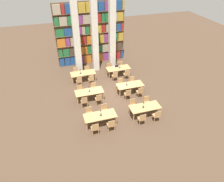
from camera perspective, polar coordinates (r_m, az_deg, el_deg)
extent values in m
plane|color=#4C3828|center=(16.00, -0.30, -1.44)|extent=(40.00, 40.00, 0.00)
cube|color=brown|center=(19.92, -5.56, 14.66)|extent=(6.16, 0.06, 5.50)
cube|color=brown|center=(20.97, -5.16, 7.58)|extent=(6.16, 0.35, 0.03)
cube|color=navy|center=(20.43, -12.89, 7.38)|extent=(0.38, 0.20, 0.79)
cube|color=navy|center=(20.46, -11.53, 7.60)|extent=(0.46, 0.20, 0.79)
cube|color=navy|center=(20.51, -9.95, 7.85)|extent=(0.62, 0.20, 0.79)
cube|color=#84387A|center=(20.59, -8.14, 8.13)|extent=(0.58, 0.20, 0.79)
cube|color=orange|center=(20.69, -6.34, 8.39)|extent=(0.68, 0.20, 0.79)
cube|color=maroon|center=(20.81, -4.56, 8.65)|extent=(0.58, 0.20, 0.79)
cube|color=orange|center=(20.92, -3.09, 8.86)|extent=(0.41, 0.20, 0.79)
cube|color=#84387A|center=(21.04, -1.69, 9.05)|extent=(0.53, 0.20, 0.79)
cube|color=navy|center=(21.18, -0.29, 9.23)|extent=(0.42, 0.20, 0.79)
cube|color=maroon|center=(21.35, 1.25, 9.43)|extent=(0.68, 0.20, 0.79)
cube|color=navy|center=(21.50, 2.53, 9.58)|extent=(0.20, 0.20, 0.79)
cube|color=brown|center=(20.58, -5.29, 9.87)|extent=(6.16, 0.35, 0.03)
cube|color=#236B38|center=(20.07, -13.27, 9.57)|extent=(0.33, 0.20, 0.68)
cube|color=#236B38|center=(20.10, -11.86, 9.79)|extent=(0.51, 0.20, 0.68)
cube|color=#47382D|center=(20.16, -10.11, 10.06)|extent=(0.66, 0.20, 0.68)
cube|color=orange|center=(20.24, -8.24, 10.34)|extent=(0.59, 0.20, 0.68)
cube|color=orange|center=(20.31, -6.89, 10.53)|extent=(0.31, 0.20, 0.68)
cube|color=#236B38|center=(20.40, -5.49, 10.73)|extent=(0.65, 0.20, 0.68)
cube|color=#236B38|center=(20.54, -3.52, 10.99)|extent=(0.66, 0.20, 0.68)
cube|color=tan|center=(20.71, -1.60, 11.23)|extent=(0.67, 0.20, 0.68)
cube|color=orange|center=(20.89, 0.25, 11.45)|extent=(0.62, 0.20, 0.68)
cube|color=#47382D|center=(21.08, 1.91, 11.64)|extent=(0.51, 0.20, 0.68)
cube|color=brown|center=(20.23, -5.42, 12.25)|extent=(6.16, 0.35, 0.03)
cube|color=orange|center=(19.73, -13.10, 12.16)|extent=(0.69, 0.20, 0.74)
cube|color=#84387A|center=(19.77, -11.47, 12.41)|extent=(0.35, 0.20, 0.74)
cube|color=tan|center=(19.83, -9.88, 12.64)|extent=(0.63, 0.20, 0.74)
cube|color=#B7932D|center=(19.89, -8.45, 12.84)|extent=(0.26, 0.20, 0.74)
cube|color=maroon|center=(19.95, -7.36, 12.99)|extent=(0.39, 0.20, 0.74)
cube|color=orange|center=(20.02, -6.05, 13.16)|extent=(0.39, 0.20, 0.74)
cube|color=#236B38|center=(20.14, -4.32, 13.38)|extent=(0.66, 0.20, 0.74)
cube|color=#B7932D|center=(20.27, -2.69, 13.57)|extent=(0.40, 0.20, 0.74)
cube|color=#84387A|center=(20.40, -1.28, 13.73)|extent=(0.56, 0.20, 0.74)
cube|color=#236B38|center=(20.58, 0.52, 13.92)|extent=(0.66, 0.20, 0.74)
cube|color=#B7932D|center=(20.77, 2.24, 14.09)|extent=(0.48, 0.20, 0.74)
cube|color=brown|center=(19.92, -5.57, 14.70)|extent=(6.16, 0.35, 0.03)
cube|color=#236B38|center=(19.44, -13.46, 14.53)|extent=(0.67, 0.20, 0.65)
cube|color=navy|center=(19.49, -11.43, 14.84)|extent=(0.63, 0.20, 0.65)
cube|color=#47382D|center=(19.55, -9.68, 15.08)|extent=(0.40, 0.20, 0.65)
cube|color=#84387A|center=(19.61, -8.46, 15.24)|extent=(0.31, 0.20, 0.65)
cube|color=tan|center=(19.66, -7.47, 15.37)|extent=(0.28, 0.20, 0.65)
cube|color=#236B38|center=(19.72, -6.41, 15.50)|extent=(0.33, 0.20, 0.65)
cube|color=orange|center=(19.83, -4.88, 15.68)|extent=(0.57, 0.20, 0.65)
cube|color=#B7932D|center=(19.94, -3.36, 15.85)|extent=(0.38, 0.20, 0.65)
cube|color=maroon|center=(20.04, -2.20, 15.97)|extent=(0.31, 0.20, 0.65)
cube|color=tan|center=(20.13, -1.19, 16.07)|extent=(0.29, 0.20, 0.65)
cube|color=#236B38|center=(20.27, 0.20, 16.20)|extent=(0.54, 0.20, 0.65)
cube|color=navy|center=(20.43, 1.69, 16.33)|extent=(0.38, 0.20, 0.65)
cube|color=maroon|center=(20.54, 2.66, 16.41)|extent=(0.25, 0.20, 0.65)
cube|color=brown|center=(19.64, -5.72, 17.22)|extent=(6.16, 0.35, 0.03)
cube|color=#236B38|center=(19.15, -14.32, 17.13)|extent=(0.36, 0.20, 0.72)
cube|color=tan|center=(19.19, -12.66, 17.38)|extent=(0.63, 0.20, 0.72)
cube|color=#236B38|center=(19.25, -10.62, 17.66)|extent=(0.62, 0.20, 0.72)
cube|color=#84387A|center=(19.34, -8.58, 17.93)|extent=(0.56, 0.20, 0.72)
cube|color=tan|center=(19.45, -6.60, 18.16)|extent=(0.69, 0.20, 0.72)
cube|color=#236B38|center=(19.57, -4.71, 18.36)|extent=(0.41, 0.20, 0.72)
cube|color=maroon|center=(19.67, -3.44, 18.49)|extent=(0.32, 0.20, 0.72)
cube|color=#236B38|center=(19.76, -2.36, 18.59)|extent=(0.28, 0.20, 0.72)
cube|color=#236B38|center=(19.87, -1.08, 18.70)|extent=(0.51, 0.20, 0.72)
cube|color=tan|center=(20.04, 0.57, 18.83)|extent=(0.57, 0.20, 0.72)
cube|color=#B7932D|center=(20.21, 2.19, 18.94)|extent=(0.51, 0.20, 0.72)
cube|color=brown|center=(19.40, -5.88, 19.82)|extent=(6.16, 0.35, 0.03)
cube|color=tan|center=(18.92, -14.34, 19.94)|extent=(0.61, 0.20, 0.79)
cube|color=maroon|center=(18.96, -12.77, 20.16)|extent=(0.26, 0.20, 0.79)
cube|color=navy|center=(19.01, -11.30, 20.36)|extent=(0.56, 0.20, 0.79)
cube|color=orange|center=(19.07, -9.66, 20.56)|extent=(0.36, 0.20, 0.79)
cube|color=#B7932D|center=(19.16, -7.93, 20.76)|extent=(0.58, 0.20, 0.79)
cube|color=#B7932D|center=(19.26, -6.13, 20.95)|extent=(0.46, 0.20, 0.79)
cube|color=navy|center=(19.37, -4.47, 21.11)|extent=(0.48, 0.20, 0.79)
cube|color=navy|center=(19.50, -2.85, 21.24)|extent=(0.50, 0.20, 0.79)
cube|color=#84387A|center=(19.65, -1.12, 21.37)|extent=(0.51, 0.20, 0.79)
cube|color=orange|center=(19.78, 0.27, 21.46)|extent=(0.35, 0.20, 0.79)
cube|color=navy|center=(19.94, 1.76, 21.55)|extent=(0.56, 0.20, 0.79)
cube|color=#B7932D|center=(20.07, 2.93, 21.60)|extent=(0.16, 0.20, 0.79)
cube|color=silver|center=(18.21, -9.25, 13.36)|extent=(0.51, 0.51, 6.00)
cube|color=silver|center=(18.46, -4.55, 13.97)|extent=(0.51, 0.51, 6.00)
cube|color=silver|center=(18.83, 0.03, 14.47)|extent=(0.51, 0.51, 6.00)
cube|color=tan|center=(13.20, -3.14, -6.43)|extent=(1.96, 0.87, 0.04)
cylinder|color=tan|center=(13.05, -6.56, -9.36)|extent=(0.07, 0.07, 0.69)
cylinder|color=tan|center=(13.37, 1.07, -7.84)|extent=(0.07, 0.07, 0.69)
cylinder|color=tan|center=(13.58, -7.19, -7.38)|extent=(0.07, 0.07, 0.69)
cylinder|color=tan|center=(13.89, 0.13, -5.97)|extent=(0.07, 0.07, 0.69)
cylinder|color=tan|center=(13.08, -5.43, -10.00)|extent=(0.04, 0.04, 0.41)
cylinder|color=tan|center=(13.13, -3.88, -9.69)|extent=(0.04, 0.04, 0.41)
cylinder|color=tan|center=(12.84, -5.09, -11.01)|extent=(0.04, 0.04, 0.41)
cylinder|color=tan|center=(12.89, -3.51, -10.69)|extent=(0.04, 0.04, 0.41)
cube|color=tan|center=(12.83, -4.52, -9.62)|extent=(0.42, 0.40, 0.04)
cube|color=tan|center=(12.54, -4.37, -9.41)|extent=(0.40, 0.03, 0.42)
cylinder|color=tan|center=(13.84, -4.88, -7.03)|extent=(0.04, 0.04, 0.41)
cylinder|color=tan|center=(13.79, -6.35, -7.31)|extent=(0.04, 0.04, 0.41)
cylinder|color=tan|center=(14.10, -5.20, -6.16)|extent=(0.04, 0.04, 0.41)
cylinder|color=tan|center=(14.05, -6.64, -6.43)|extent=(0.04, 0.04, 0.41)
cube|color=tan|center=(13.80, -5.82, -6.01)|extent=(0.42, 0.40, 0.04)
cube|color=tan|center=(13.80, -6.04, -4.81)|extent=(0.40, 0.03, 0.42)
cylinder|color=tan|center=(13.24, -1.30, -9.17)|extent=(0.04, 0.04, 0.41)
cylinder|color=tan|center=(13.32, 0.20, -8.86)|extent=(0.04, 0.04, 0.41)
cylinder|color=tan|center=(13.00, -0.88, -10.15)|extent=(0.04, 0.04, 0.41)
cylinder|color=tan|center=(13.08, 0.66, -9.82)|extent=(0.04, 0.04, 0.41)
cube|color=tan|center=(13.00, -0.33, -8.77)|extent=(0.42, 0.40, 0.04)
cube|color=tan|center=(12.72, -0.09, -8.54)|extent=(0.40, 0.03, 0.42)
cylinder|color=tan|center=(14.02, -1.01, -6.28)|extent=(0.04, 0.04, 0.41)
cylinder|color=tan|center=(13.94, -2.44, -6.56)|extent=(0.04, 0.04, 0.41)
cylinder|color=tan|center=(14.27, -1.41, -5.44)|extent=(0.04, 0.04, 0.41)
cylinder|color=tan|center=(14.20, -2.81, -5.71)|extent=(0.04, 0.04, 0.41)
cube|color=tan|center=(13.96, -1.93, -5.28)|extent=(0.42, 0.40, 0.04)
cube|color=tan|center=(13.96, -2.16, -4.09)|extent=(0.40, 0.03, 0.42)
cylinder|color=#232328|center=(13.18, -2.94, -6.36)|extent=(0.14, 0.14, 0.01)
cylinder|color=#232328|center=(13.06, -2.96, -5.74)|extent=(0.02, 0.02, 0.35)
cone|color=#232328|center=(12.93, -2.99, -5.02)|extent=(0.11, 0.11, 0.07)
cube|color=tan|center=(13.99, 8.62, -4.15)|extent=(1.96, 0.87, 0.04)
cylinder|color=tan|center=(13.66, 5.67, -6.97)|extent=(0.07, 0.07, 0.69)
cylinder|color=tan|center=(14.34, 12.37, -5.43)|extent=(0.07, 0.07, 0.69)
cylinder|color=tan|center=(14.16, 4.57, -5.18)|extent=(0.07, 0.07, 0.69)
cylinder|color=tan|center=(14.82, 11.09, -3.78)|extent=(0.07, 0.07, 0.69)
cylinder|color=tan|center=(13.73, 6.64, -7.57)|extent=(0.04, 0.04, 0.41)
cylinder|color=tan|center=(13.85, 8.02, -7.25)|extent=(0.04, 0.04, 0.41)
cylinder|color=tan|center=(13.50, 7.21, -8.47)|extent=(0.04, 0.04, 0.41)
cylinder|color=tan|center=(13.63, 8.61, -8.14)|extent=(0.04, 0.04, 0.41)
cube|color=tan|center=(13.53, 7.69, -7.13)|extent=(0.42, 0.40, 0.04)
cube|color=tan|center=(13.25, 8.09, -6.88)|extent=(0.40, 0.03, 0.42)
cylinder|color=tan|center=(14.52, 6.44, -4.86)|extent=(0.04, 0.04, 0.41)
cylinder|color=tan|center=(14.41, 5.12, -5.14)|extent=(0.04, 0.04, 0.41)
cylinder|color=tan|center=(14.77, 5.93, -4.08)|extent=(0.04, 0.04, 0.41)
cylinder|color=tan|center=(14.65, 4.63, -4.35)|extent=(0.04, 0.04, 0.41)
cube|color=tan|center=(14.45, 5.58, -3.90)|extent=(0.42, 0.40, 0.04)
cube|color=tan|center=(14.44, 5.35, -2.75)|extent=(0.40, 0.03, 0.42)
cylinder|color=tan|center=(14.09, 10.40, -6.69)|extent=(0.04, 0.04, 0.41)
cylinder|color=tan|center=(14.24, 11.71, -6.38)|extent=(0.04, 0.04, 0.41)
cylinder|color=tan|center=(13.87, 11.02, -7.55)|extent=(0.04, 0.04, 0.41)
cylinder|color=tan|center=(14.02, 12.34, -7.22)|extent=(0.04, 0.04, 0.41)
cube|color=tan|center=(13.91, 11.47, -6.24)|extent=(0.42, 0.40, 0.04)
cube|color=tan|center=(13.64, 11.93, -5.97)|extent=(0.40, 0.03, 0.42)
cylinder|color=tan|center=(14.89, 10.00, -4.10)|extent=(0.04, 0.04, 0.41)
cylinder|color=tan|center=(14.75, 8.74, -4.37)|extent=(0.04, 0.04, 0.41)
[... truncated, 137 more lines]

